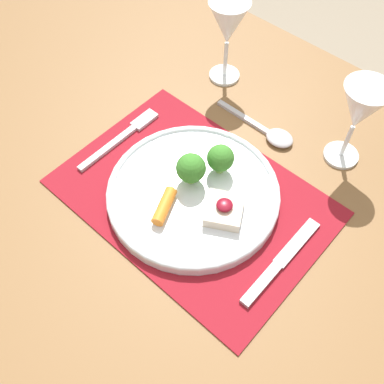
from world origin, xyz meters
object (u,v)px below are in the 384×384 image
(spoon, at_px, (272,134))
(fork, at_px, (124,135))
(wine_glass_near, at_px, (360,111))
(knife, at_px, (276,266))
(wine_glass_far, at_px, (228,26))
(dinner_plate, at_px, (194,193))

(spoon, bearing_deg, fork, -139.90)
(fork, relative_size, spoon, 1.08)
(fork, height_order, wine_glass_near, wine_glass_near)
(fork, distance_m, spoon, 0.27)
(fork, xyz_separation_m, spoon, (0.20, 0.19, 0.00))
(fork, bearing_deg, knife, -5.83)
(spoon, bearing_deg, wine_glass_far, 155.77)
(spoon, xyz_separation_m, wine_glass_near, (0.12, 0.04, 0.11))
(fork, relative_size, wine_glass_far, 1.10)
(wine_glass_far, bearing_deg, dinner_plate, -59.94)
(fork, relative_size, knife, 1.00)
(dinner_plate, bearing_deg, wine_glass_far, 120.06)
(wine_glass_near, bearing_deg, fork, -144.51)
(knife, height_order, spoon, spoon)
(fork, height_order, spoon, spoon)
(dinner_plate, relative_size, knife, 1.55)
(dinner_plate, bearing_deg, wine_glass_near, 61.21)
(dinner_plate, xyz_separation_m, wine_glass_far, (-0.16, 0.27, 0.10))
(fork, bearing_deg, wine_glass_far, 81.52)
(knife, relative_size, wine_glass_near, 1.14)
(knife, bearing_deg, dinner_plate, 175.66)
(fork, xyz_separation_m, knife, (0.37, -0.03, 0.00))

